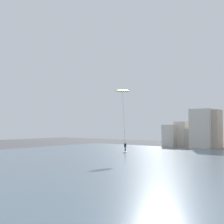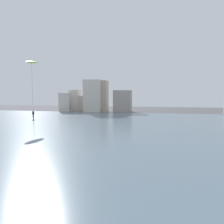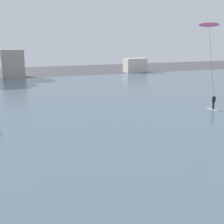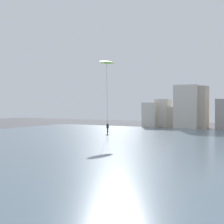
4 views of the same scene
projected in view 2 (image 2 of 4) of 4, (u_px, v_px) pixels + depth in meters
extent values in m
cube|color=slate|center=(140.00, 132.00, 32.27)|extent=(84.00, 52.00, 0.10)
cube|color=beige|center=(66.00, 102.00, 63.76)|extent=(2.79, 3.34, 4.81)
cube|color=beige|center=(75.00, 100.00, 64.40)|extent=(2.84, 2.20, 5.50)
cube|color=#B7A893|center=(86.00, 104.00, 63.37)|extent=(3.32, 2.74, 3.97)
cube|color=beige|center=(93.00, 96.00, 61.26)|extent=(4.26, 3.38, 8.00)
cube|color=#B7A893|center=(100.00, 96.00, 62.03)|extent=(3.63, 3.18, 7.82)
cube|color=#A89E93|center=(123.00, 101.00, 61.57)|extent=(4.23, 3.75, 5.42)
cube|color=silver|center=(33.00, 119.00, 45.81)|extent=(0.93, 1.46, 0.06)
cylinder|color=#191E33|center=(33.00, 117.00, 45.77)|extent=(0.20, 0.20, 0.78)
cube|color=#191E33|center=(33.00, 113.00, 45.71)|extent=(0.40, 0.33, 0.60)
sphere|color=beige|center=(33.00, 111.00, 45.67)|extent=(0.20, 0.20, 0.20)
cylinder|color=#333333|center=(32.00, 89.00, 43.86)|extent=(1.49, 2.73, 8.87)
ellipsoid|color=#7AD133|center=(31.00, 62.00, 41.99)|extent=(1.39, 3.87, 0.89)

